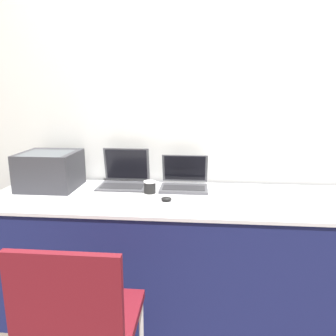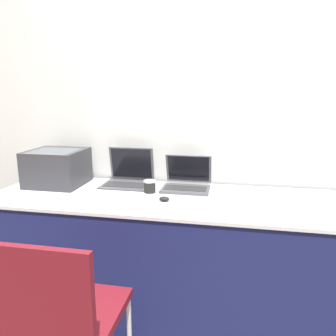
# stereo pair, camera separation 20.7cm
# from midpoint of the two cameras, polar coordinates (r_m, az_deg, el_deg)

# --- Properties ---
(wall_back) EXTENTS (8.00, 0.05, 2.60)m
(wall_back) POSITION_cam_midpoint_polar(r_m,az_deg,el_deg) (2.39, 1.75, 9.83)
(wall_back) COLOR silver
(wall_back) RESTS_ON ground_plane
(table) EXTENTS (2.56, 0.72, 0.79)m
(table) POSITION_cam_midpoint_polar(r_m,az_deg,el_deg) (2.22, 0.89, -14.87)
(table) COLOR #191E51
(table) RESTS_ON ground_plane
(printer) EXTENTS (0.38, 0.35, 0.25)m
(printer) POSITION_cam_midpoint_polar(r_m,az_deg,el_deg) (2.42, -22.22, -0.15)
(printer) COLOR #333338
(printer) RESTS_ON table
(laptop_left) EXTENTS (0.33, 0.29, 0.26)m
(laptop_left) POSITION_cam_midpoint_polar(r_m,az_deg,el_deg) (2.34, -10.16, -1.81)
(laptop_left) COLOR #4C4C51
(laptop_left) RESTS_ON table
(laptop_right) EXTENTS (0.32, 0.29, 0.22)m
(laptop_right) POSITION_cam_midpoint_polar(r_m,az_deg,el_deg) (2.26, 0.23, -2.31)
(laptop_right) COLOR #4C4C51
(laptop_right) RESTS_ON table
(external_keyboard) EXTENTS (0.44, 0.15, 0.02)m
(external_keyboard) POSITION_cam_midpoint_polar(r_m,az_deg,el_deg) (2.08, -11.12, -5.07)
(external_keyboard) COLOR silver
(external_keyboard) RESTS_ON table
(coffee_cup) EXTENTS (0.08, 0.08, 0.10)m
(coffee_cup) POSITION_cam_midpoint_polar(r_m,az_deg,el_deg) (2.09, -6.01, -3.61)
(coffee_cup) COLOR black
(coffee_cup) RESTS_ON table
(mouse) EXTENTS (0.06, 0.05, 0.03)m
(mouse) POSITION_cam_midpoint_polar(r_m,az_deg,el_deg) (2.00, -3.27, -5.46)
(mouse) COLOR black
(mouse) RESTS_ON table
(chair) EXTENTS (0.42, 0.45, 0.91)m
(chair) POSITION_cam_midpoint_polar(r_m,az_deg,el_deg) (1.50, -19.24, -24.02)
(chair) COLOR maroon
(chair) RESTS_ON ground_plane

